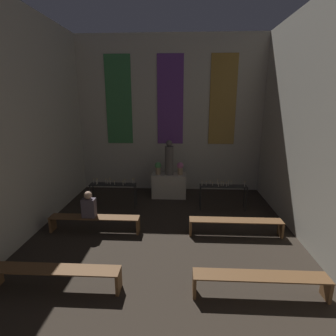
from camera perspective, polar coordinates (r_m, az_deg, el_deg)
The scene contains 12 objects.
wall_back at distance 10.46m, azimuth 0.51°, elevation 11.44°, with size 7.39×0.16×5.97m.
altar at distance 9.97m, azimuth 0.24°, elevation -3.82°, with size 1.27×0.65×0.88m.
statue at distance 9.69m, azimuth 0.24°, elevation 2.00°, with size 0.32×0.32×1.29m.
flower_vase_left at distance 9.80m, azimuth -2.18°, elevation 0.11°, with size 0.24×0.24×0.46m.
flower_vase_right at distance 9.76m, azimuth 2.67°, elevation 0.04°, with size 0.24×0.24×0.46m.
candle_rack_left at distance 9.13m, azimuth -11.86°, elevation -4.07°, with size 1.56×0.36×1.03m.
candle_rack_right at distance 8.94m, azimuth 11.91°, elevation -4.47°, with size 1.56×0.36×1.03m.
pew_third_left at distance 5.86m, azimuth -23.19°, elevation -20.35°, with size 2.50×0.36×0.45m.
pew_third_right at distance 5.56m, azimuth 19.43°, elevation -22.07°, with size 2.50×0.36×0.45m.
pew_back_left at distance 7.71m, azimuth -15.68°, elevation -10.90°, with size 2.50×0.36×0.45m.
pew_back_right at distance 7.48m, azimuth 14.48°, elevation -11.63°, with size 2.50×0.36×0.45m.
person_seated at distance 7.58m, azimuth -16.86°, elevation -7.83°, with size 0.36×0.24×0.74m.
Camera 1 is at (0.45, 1.60, 3.59)m, focal length 28.00 mm.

